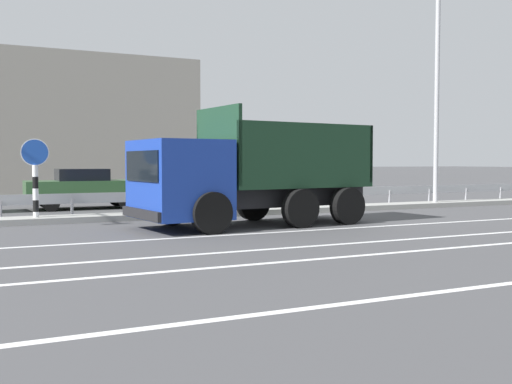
% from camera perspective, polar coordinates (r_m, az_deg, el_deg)
% --- Properties ---
extents(ground_plane, '(320.00, 320.00, 0.00)m').
position_cam_1_polar(ground_plane, '(18.84, 6.94, -2.51)').
color(ground_plane, '#424244').
extents(lane_strip_0, '(60.41, 0.16, 0.01)m').
position_cam_1_polar(lane_strip_0, '(15.15, 2.97, -3.79)').
color(lane_strip_0, silver).
rests_on(lane_strip_0, ground_plane).
extents(lane_strip_1, '(60.41, 0.16, 0.01)m').
position_cam_1_polar(lane_strip_1, '(13.03, 8.30, -4.91)').
color(lane_strip_1, silver).
rests_on(lane_strip_1, ground_plane).
extents(lane_strip_2, '(60.41, 0.16, 0.01)m').
position_cam_1_polar(lane_strip_2, '(11.85, 12.33, -5.73)').
color(lane_strip_2, silver).
rests_on(lane_strip_2, ground_plane).
extents(median_island, '(33.22, 1.10, 0.18)m').
position_cam_1_polar(median_island, '(20.83, 3.45, -1.73)').
color(median_island, gray).
rests_on(median_island, ground_plane).
extents(median_guardrail, '(60.41, 0.09, 0.78)m').
position_cam_1_polar(median_guardrail, '(21.84, 1.94, -0.25)').
color(median_guardrail, '#9EA0A5').
rests_on(median_guardrail, ground_plane).
extents(dump_truck, '(6.91, 3.29, 3.23)m').
position_cam_1_polar(dump_truck, '(16.23, -2.55, 0.92)').
color(dump_truck, '#19389E').
rests_on(dump_truck, ground_plane).
extents(median_road_sign, '(0.78, 0.16, 2.43)m').
position_cam_1_polar(median_road_sign, '(18.20, -20.28, 1.24)').
color(median_road_sign, white).
rests_on(median_road_sign, ground_plane).
extents(street_lamp_1, '(0.71, 2.14, 8.64)m').
position_cam_1_polar(street_lamp_1, '(24.62, 17.09, 9.82)').
color(street_lamp_1, '#ADADB2').
rests_on(street_lamp_1, ground_plane).
extents(parked_car_3, '(4.36, 2.05, 1.51)m').
position_cam_1_polar(parked_car_3, '(23.44, -15.97, 0.35)').
color(parked_car_3, '#335B33').
rests_on(parked_car_3, ground_plane).
extents(parked_car_4, '(4.72, 2.06, 1.31)m').
position_cam_1_polar(parked_car_4, '(24.98, -3.50, 0.38)').
color(parked_car_4, silver).
rests_on(parked_car_4, ground_plane).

